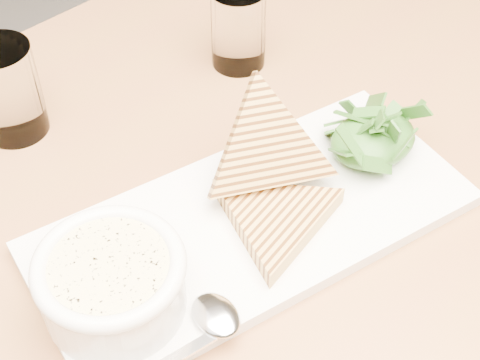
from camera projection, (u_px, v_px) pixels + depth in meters
table_top at (208, 288)px, 0.68m from camera, size 1.45×1.06×0.04m
table_leg_br at (359, 110)px, 1.43m from camera, size 0.06×0.06×0.71m
platter at (252, 223)px, 0.70m from camera, size 0.43×0.22×0.01m
soup_bowl at (113, 288)px, 0.61m from camera, size 0.12×0.12×0.05m
soup at (109, 268)px, 0.59m from camera, size 0.10×0.10×0.01m
bowl_rim at (109, 266)px, 0.59m from camera, size 0.13×0.13×0.01m
sandwich_flat at (275, 219)px, 0.68m from camera, size 0.18×0.18×0.02m
sandwich_lean at (267, 148)px, 0.69m from camera, size 0.19×0.20×0.16m
salad_base at (373, 139)px, 0.75m from camera, size 0.10×0.08×0.04m
arugula_pile at (374, 133)px, 0.74m from camera, size 0.11×0.10×0.05m
spoon_bowl at (216, 315)px, 0.62m from camera, size 0.04×0.05×0.01m
glass_near at (7, 91)px, 0.77m from camera, size 0.07×0.07×0.11m
glass_far at (238, 28)px, 0.86m from camera, size 0.06×0.06×0.10m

